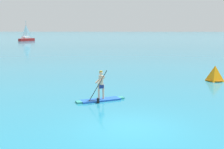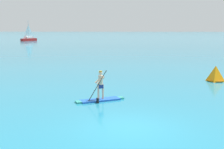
{
  "view_description": "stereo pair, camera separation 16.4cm",
  "coord_description": "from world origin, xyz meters",
  "views": [
    {
      "loc": [
        -0.3,
        -12.14,
        4.16
      ],
      "look_at": [
        -1.1,
        6.99,
        1.1
      ],
      "focal_mm": 48.53,
      "sensor_mm": 36.0,
      "label": 1
    },
    {
      "loc": [
        -0.13,
        -12.13,
        4.16
      ],
      "look_at": [
        -1.1,
        6.99,
        1.1
      ],
      "focal_mm": 48.53,
      "sensor_mm": 36.0,
      "label": 2
    }
  ],
  "objects": [
    {
      "name": "race_marker_buoy",
      "position": [
        6.61,
        11.0,
        0.53
      ],
      "size": [
        1.35,
        1.35,
        1.2
      ],
      "color": "orange",
      "rests_on": "ground"
    },
    {
      "name": "paddleboarder_mid_center",
      "position": [
        -1.64,
        4.42,
        0.39
      ],
      "size": [
        2.73,
        1.65,
        1.83
      ],
      "rotation": [
        0.0,
        0.0,
        3.61
      ],
      "color": "blue",
      "rests_on": "ground"
    },
    {
      "name": "sailboat_left_horizon",
      "position": [
        -28.15,
        73.1,
        0.75
      ],
      "size": [
        3.73,
        4.69,
        5.7
      ],
      "rotation": [
        0.0,
        0.0,
        4.11
      ],
      "color": "#A51E1E",
      "rests_on": "ground"
    },
    {
      "name": "ground",
      "position": [
        0.0,
        0.0,
        0.0
      ],
      "size": [
        440.0,
        440.0,
        0.0
      ],
      "primitive_type": "plane",
      "color": "teal"
    }
  ]
}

